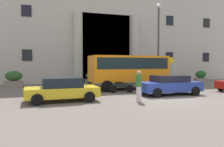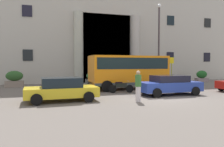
# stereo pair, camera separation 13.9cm
# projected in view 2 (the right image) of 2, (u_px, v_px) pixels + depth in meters

# --- Properties ---
(ground_plane) EXTENTS (80.00, 64.00, 0.12)m
(ground_plane) POSITION_uv_depth(u_px,v_px,m) (162.00, 100.00, 13.85)
(ground_plane) COLOR #605751
(office_building_facade) EXTENTS (36.16, 9.78, 14.18)m
(office_building_facade) POSITION_uv_depth(u_px,v_px,m) (97.00, 28.00, 30.21)
(office_building_facade) COLOR #B1ACA1
(office_building_facade) RESTS_ON ground_plane
(orange_minibus) EXTENTS (6.64, 2.82, 2.88)m
(orange_minibus) POSITION_uv_depth(u_px,v_px,m) (129.00, 69.00, 19.00)
(orange_minibus) COLOR orange
(orange_minibus) RESTS_ON ground_plane
(bus_stop_sign) EXTENTS (0.44, 0.08, 2.84)m
(bus_stop_sign) POSITION_uv_depth(u_px,v_px,m) (172.00, 68.00, 22.24)
(bus_stop_sign) COLOR #919F14
(bus_stop_sign) RESTS_ON ground_plane
(hedge_planter_west) EXTENTS (1.60, 0.80, 1.54)m
(hedge_planter_west) POSITION_uv_depth(u_px,v_px,m) (14.00, 79.00, 20.68)
(hedge_planter_west) COLOR gray
(hedge_planter_west) RESTS_ON ground_plane
(hedge_planter_entrance_right) EXTENTS (1.55, 0.78, 1.37)m
(hedge_planter_entrance_right) POSITION_uv_depth(u_px,v_px,m) (202.00, 76.00, 26.88)
(hedge_planter_entrance_right) COLOR gray
(hedge_planter_entrance_right) RESTS_ON ground_plane
(hedge_planter_far_west) EXTENTS (1.57, 0.83, 1.63)m
(hedge_planter_far_west) POSITION_uv_depth(u_px,v_px,m) (157.00, 76.00, 25.16)
(hedge_planter_far_west) COLOR slate
(hedge_planter_far_west) RESTS_ON ground_plane
(hedge_planter_east) EXTENTS (1.46, 0.82, 1.33)m
(hedge_planter_east) POSITION_uv_depth(u_px,v_px,m) (93.00, 79.00, 22.87)
(hedge_planter_east) COLOR #65645B
(hedge_planter_east) RESTS_ON ground_plane
(parked_compact_extra) EXTENTS (4.39, 2.04, 1.38)m
(parked_compact_extra) POSITION_uv_depth(u_px,v_px,m) (169.00, 85.00, 15.57)
(parked_compact_extra) COLOR #233A95
(parked_compact_extra) RESTS_ON ground_plane
(parked_estate_mid) EXTENTS (4.22, 2.23, 1.39)m
(parked_estate_mid) POSITION_uv_depth(u_px,v_px,m) (62.00, 89.00, 12.93)
(parked_estate_mid) COLOR gold
(parked_estate_mid) RESTS_ON ground_plane
(motorcycle_far_end) EXTENTS (2.05, 0.55, 0.89)m
(motorcycle_far_end) POSITION_uv_depth(u_px,v_px,m) (180.00, 85.00, 17.69)
(motorcycle_far_end) COLOR black
(motorcycle_far_end) RESTS_ON ground_plane
(scooter_by_planter) EXTENTS (2.08, 0.55, 0.89)m
(scooter_by_planter) POSITION_uv_depth(u_px,v_px,m) (64.00, 89.00, 14.96)
(scooter_by_planter) COLOR black
(scooter_by_planter) RESTS_ON ground_plane
(motorcycle_near_kerb) EXTENTS (1.91, 0.56, 0.89)m
(motorcycle_near_kerb) POSITION_uv_depth(u_px,v_px,m) (121.00, 87.00, 16.67)
(motorcycle_near_kerb) COLOR black
(motorcycle_near_kerb) RESTS_ON ground_plane
(pedestrian_woman_with_bag) EXTENTS (0.36, 0.36, 1.80)m
(pedestrian_woman_with_bag) POSITION_uv_depth(u_px,v_px,m) (138.00, 86.00, 12.69)
(pedestrian_woman_with_bag) COLOR silver
(pedestrian_woman_with_bag) RESTS_ON ground_plane
(lamppost_plaza_centre) EXTENTS (0.40, 0.40, 8.15)m
(lamppost_plaza_centre) POSITION_uv_depth(u_px,v_px,m) (159.00, 39.00, 22.01)
(lamppost_plaza_centre) COLOR #3E363A
(lamppost_plaza_centre) RESTS_ON ground_plane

